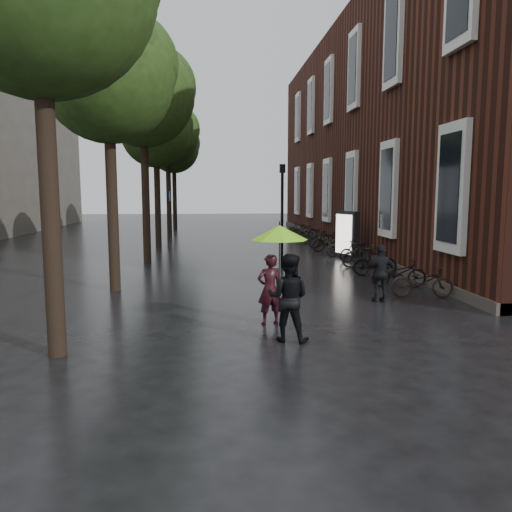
{
  "coord_description": "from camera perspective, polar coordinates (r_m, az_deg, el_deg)",
  "views": [
    {
      "loc": [
        -1.24,
        -7.88,
        2.9
      ],
      "look_at": [
        -0.06,
        5.21,
        1.21
      ],
      "focal_mm": 35.0,
      "sensor_mm": 36.0,
      "label": 1
    }
  ],
  "objects": [
    {
      "name": "person_burgundy",
      "position": [
        10.95,
        1.56,
        -3.82
      ],
      "size": [
        0.65,
        0.51,
        1.56
      ],
      "primitive_type": "imported",
      "rotation": [
        0.0,
        0.0,
        3.4
      ],
      "color": "black",
      "rests_on": "ground"
    },
    {
      "name": "person_black",
      "position": [
        9.74,
        3.71,
        -4.77
      ],
      "size": [
        1.01,
        0.89,
        1.72
      ],
      "primitive_type": "imported",
      "rotation": [
        0.0,
        0.0,
        2.8
      ],
      "color": "black",
      "rests_on": "ground"
    },
    {
      "name": "lime_umbrella",
      "position": [
        10.13,
        2.7,
        2.69
      ],
      "size": [
        1.17,
        1.17,
        1.72
      ],
      "rotation": [
        0.0,
        0.0,
        -0.27
      ],
      "color": "black",
      "rests_on": "ground"
    },
    {
      "name": "pedestrian_walking",
      "position": [
        13.56,
        14.07,
        -1.94
      ],
      "size": [
        0.92,
        0.42,
        1.53
      ],
      "primitive_type": "imported",
      "rotation": [
        0.0,
        0.0,
        3.19
      ],
      "color": "black",
      "rests_on": "ground"
    },
    {
      "name": "lamp_post",
      "position": [
        19.07,
        3.01,
        5.79
      ],
      "size": [
        0.2,
        0.2,
        3.94
      ],
      "rotation": [
        0.0,
        0.0,
        -0.29
      ],
      "color": "black",
      "rests_on": "ground"
    },
    {
      "name": "cycle_sign",
      "position": [
        26.81,
        -9.96,
        5.19
      ],
      "size": [
        0.16,
        0.54,
        2.95
      ],
      "rotation": [
        0.0,
        0.0,
        -0.03
      ],
      "color": "#262628",
      "rests_on": "ground"
    },
    {
      "name": "ground",
      "position": [
        8.49,
        3.67,
        -12.64
      ],
      "size": [
        120.0,
        120.0,
        0.0
      ],
      "primitive_type": "plane",
      "color": "black"
    },
    {
      "name": "brick_building",
      "position": [
        29.91,
        18.41,
        12.9
      ],
      "size": [
        10.2,
        33.2,
        12.0
      ],
      "color": "#38160F",
      "rests_on": "ground"
    },
    {
      "name": "street_trees",
      "position": [
        24.2,
        -12.06,
        15.34
      ],
      "size": [
        4.33,
        34.03,
        8.91
      ],
      "color": "black",
      "rests_on": "ground"
    },
    {
      "name": "ad_lightbox",
      "position": [
        22.01,
        10.36,
        2.37
      ],
      "size": [
        0.31,
        1.38,
        2.08
      ],
      "rotation": [
        0.0,
        0.0,
        0.33
      ],
      "color": "black",
      "rests_on": "ground"
    },
    {
      "name": "parked_bicycles",
      "position": [
        23.61,
        9.21,
        1.3
      ],
      "size": [
        2.09,
        20.2,
        1.02
      ],
      "color": "black",
      "rests_on": "ground"
    }
  ]
}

